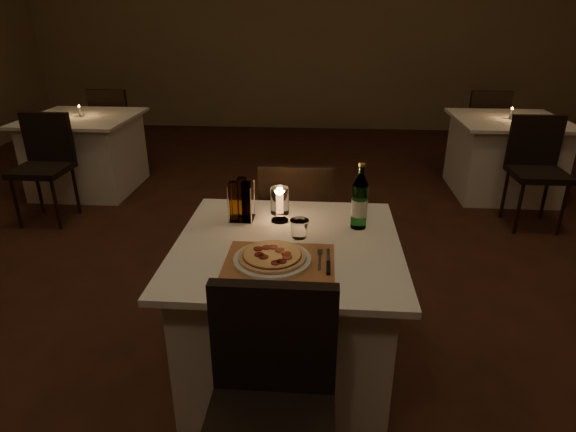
# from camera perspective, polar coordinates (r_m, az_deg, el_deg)

# --- Properties ---
(floor) EXTENTS (8.00, 10.00, 0.02)m
(floor) POSITION_cam_1_polar(r_m,az_deg,el_deg) (2.91, -2.95, -12.59)
(floor) COLOR #401F14
(floor) RESTS_ON ground
(wall_back) EXTENTS (8.00, 0.02, 3.00)m
(wall_back) POSITION_cam_1_polar(r_m,az_deg,el_deg) (7.35, 1.92, 21.90)
(wall_back) COLOR #8B7451
(wall_back) RESTS_ON ground
(main_table) EXTENTS (1.00, 1.00, 0.74)m
(main_table) POSITION_cam_1_polar(r_m,az_deg,el_deg) (2.33, -0.04, -11.23)
(main_table) COLOR white
(main_table) RESTS_ON ground
(chair_near) EXTENTS (0.42, 0.42, 0.90)m
(chair_near) POSITION_cam_1_polar(r_m,az_deg,el_deg) (1.67, -2.02, -20.25)
(chair_near) COLOR black
(chair_near) RESTS_ON ground
(chair_far) EXTENTS (0.42, 0.42, 0.90)m
(chair_far) POSITION_cam_1_polar(r_m,az_deg,el_deg) (2.87, 1.04, -0.19)
(chair_far) COLOR black
(chair_far) RESTS_ON ground
(placemat) EXTENTS (0.45, 0.34, 0.00)m
(placemat) POSITION_cam_1_polar(r_m,az_deg,el_deg) (1.98, -1.01, -5.41)
(placemat) COLOR #AD6C3C
(placemat) RESTS_ON main_table
(plate) EXTENTS (0.32, 0.32, 0.01)m
(plate) POSITION_cam_1_polar(r_m,az_deg,el_deg) (1.98, -1.88, -5.15)
(plate) COLOR white
(plate) RESTS_ON placemat
(pizza) EXTENTS (0.28, 0.28, 0.02)m
(pizza) POSITION_cam_1_polar(r_m,az_deg,el_deg) (1.97, -1.88, -4.74)
(pizza) COLOR #D8B77F
(pizza) RESTS_ON plate
(fork) EXTENTS (0.02, 0.18, 0.00)m
(fork) POSITION_cam_1_polar(r_m,az_deg,el_deg) (2.00, 3.79, -5.01)
(fork) COLOR silver
(fork) RESTS_ON placemat
(knife) EXTENTS (0.02, 0.22, 0.01)m
(knife) POSITION_cam_1_polar(r_m,az_deg,el_deg) (1.95, 4.80, -5.81)
(knife) COLOR black
(knife) RESTS_ON placemat
(tumbler) EXTENTS (0.09, 0.09, 0.09)m
(tumbler) POSITION_cam_1_polar(r_m,az_deg,el_deg) (2.17, 1.36, -1.52)
(tumbler) COLOR white
(tumbler) RESTS_ON main_table
(water_bottle) EXTENTS (0.08, 0.08, 0.32)m
(water_bottle) POSITION_cam_1_polar(r_m,az_deg,el_deg) (2.26, 8.48, 1.62)
(water_bottle) COLOR #5EAF64
(water_bottle) RESTS_ON main_table
(hurricane_candle) EXTENTS (0.09, 0.09, 0.17)m
(hurricane_candle) POSITION_cam_1_polar(r_m,az_deg,el_deg) (2.32, -0.99, 1.69)
(hurricane_candle) COLOR white
(hurricane_candle) RESTS_ON main_table
(cruet_caddy) EXTENTS (0.12, 0.12, 0.21)m
(cruet_caddy) POSITION_cam_1_polar(r_m,az_deg,el_deg) (2.34, -5.60, 1.69)
(cruet_caddy) COLOR white
(cruet_caddy) RESTS_ON main_table
(neighbor_table_left) EXTENTS (1.00, 1.00, 0.74)m
(neighbor_table_left) POSITION_cam_1_polar(r_m,az_deg,el_deg) (5.21, -22.71, 6.88)
(neighbor_table_left) COLOR white
(neighbor_table_left) RESTS_ON ground
(neighbor_chair_la) EXTENTS (0.42, 0.42, 0.90)m
(neighbor_chair_la) POSITION_cam_1_polar(r_m,az_deg,el_deg) (4.56, -26.87, 6.31)
(neighbor_chair_la) COLOR black
(neighbor_chair_la) RESTS_ON ground
(neighbor_chair_lb) EXTENTS (0.42, 0.42, 0.90)m
(neighbor_chair_lb) POSITION_cam_1_polar(r_m,az_deg,el_deg) (5.79, -19.95, 10.63)
(neighbor_chair_lb) COLOR black
(neighbor_chair_lb) RESTS_ON ground
(neighbor_candle_left) EXTENTS (0.03, 0.03, 0.11)m
(neighbor_candle_left) POSITION_cam_1_polar(r_m,az_deg,el_deg) (5.12, -23.44, 11.32)
(neighbor_candle_left) COLOR white
(neighbor_candle_left) RESTS_ON neighbor_table_left
(neighbor_table_right) EXTENTS (1.00, 1.00, 0.74)m
(neighbor_table_right) POSITION_cam_1_polar(r_m,az_deg,el_deg) (5.15, 24.17, 6.48)
(neighbor_table_right) COLOR white
(neighbor_table_right) RESTS_ON ground
(neighbor_chair_ra) EXTENTS (0.42, 0.42, 0.90)m
(neighbor_chair_ra) POSITION_cam_1_polar(r_m,az_deg,el_deg) (4.47, 27.36, 5.89)
(neighbor_chair_ra) COLOR black
(neighbor_chair_ra) RESTS_ON ground
(neighbor_chair_rb) EXTENTS (0.42, 0.42, 0.90)m
(neighbor_chair_rb) POSITION_cam_1_polar(r_m,az_deg,el_deg) (5.77, 22.25, 10.24)
(neighbor_chair_rb) COLOR black
(neighbor_chair_rb) RESTS_ON ground
(neighbor_candle_right) EXTENTS (0.03, 0.03, 0.11)m
(neighbor_candle_right) POSITION_cam_1_polar(r_m,az_deg,el_deg) (5.06, 24.94, 10.95)
(neighbor_candle_right) COLOR white
(neighbor_candle_right) RESTS_ON neighbor_table_right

